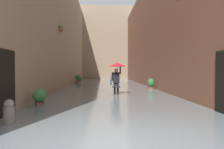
{
  "coord_description": "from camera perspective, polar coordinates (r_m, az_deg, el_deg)",
  "views": [
    {
      "loc": [
        0.48,
        4.41,
        1.56
      ],
      "look_at": [
        -0.13,
        -8.78,
        1.27
      ],
      "focal_mm": 34.0,
      "sensor_mm": 36.0,
      "label": 1
    }
  ],
  "objects": [
    {
      "name": "building_facade_right",
      "position": [
        19.41,
        -14.59,
        12.06
      ],
      "size": [
        2.04,
        32.5,
        10.44
      ],
      "color": "gray",
      "rests_on": "ground_plane"
    },
    {
      "name": "building_facade_far",
      "position": [
        34.08,
        -1.85,
        8.4
      ],
      "size": [
        10.6,
        1.8,
        11.61
      ],
      "primitive_type": "cube",
      "color": "gray",
      "rests_on": "ground_plane"
    },
    {
      "name": "potted_plant_mid_right",
      "position": [
        9.09,
        -18.94,
        -5.85
      ],
      "size": [
        0.54,
        0.54,
        0.79
      ],
      "color": "brown",
      "rests_on": "ground_plane"
    },
    {
      "name": "building_facade_left",
      "position": [
        19.56,
        12.05,
        10.8
      ],
      "size": [
        2.04,
        32.5,
        9.64
      ],
      "color": "brown",
      "rests_on": "ground_plane"
    },
    {
      "name": "potted_plant_far_right",
      "position": [
        24.34,
        -8.83,
        -1.4
      ],
      "size": [
        0.6,
        0.6,
        0.79
      ],
      "color": "brown",
      "rests_on": "ground_plane"
    },
    {
      "name": "potted_plant_mid_left",
      "position": [
        15.88,
        10.4,
        -2.6
      ],
      "size": [
        0.47,
        0.47,
        0.93
      ],
      "color": "brown",
      "rests_on": "ground_plane"
    },
    {
      "name": "ground_plane",
      "position": [
        18.73,
        -1.19,
        -3.54
      ],
      "size": [
        71.26,
        71.26,
        0.0
      ],
      "primitive_type": "plane",
      "color": "slate"
    },
    {
      "name": "flood_water",
      "position": [
        18.73,
        -1.19,
        -3.34
      ],
      "size": [
        7.8,
        34.5,
        0.13
      ],
      "primitive_type": "cube",
      "color": "slate",
      "rests_on": "ground_plane"
    },
    {
      "name": "mooring_bollard",
      "position": [
        6.34,
        -25.92,
        -9.56
      ],
      "size": [
        0.29,
        0.29,
        0.78
      ],
      "color": "slate",
      "rests_on": "ground_plane"
    },
    {
      "name": "potted_plant_near_right",
      "position": [
        23.24,
        -9.1,
        -1.25
      ],
      "size": [
        0.48,
        0.48,
        1.05
      ],
      "color": "brown",
      "rests_on": "ground_plane"
    },
    {
      "name": "person_wading",
      "position": [
        12.26,
        1.29,
        0.78
      ],
      "size": [
        1.07,
        1.07,
        2.05
      ],
      "color": "#2D2319",
      "rests_on": "ground_plane"
    }
  ]
}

